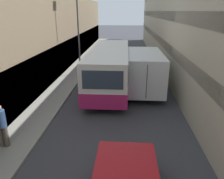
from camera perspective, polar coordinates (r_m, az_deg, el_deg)
name	(u,v)px	position (r m, az deg, el deg)	size (l,w,h in m)	color
ground_plane	(117,94)	(14.78, 1.36, -1.18)	(150.00, 150.00, 0.00)	#38383D
sidewalk_left	(58,92)	(15.46, -13.84, -0.57)	(1.85, 60.00, 0.12)	gray
building_left_shopfront	(24,47)	(15.46, -22.07, 10.31)	(2.40, 60.00, 6.87)	#847056
building_right_apartment	(201,12)	(14.45, 22.34, 18.20)	(2.40, 60.00, 10.52)	#B7AD93
bus	(110,67)	(15.65, -0.58, 5.84)	(2.57, 9.61, 2.83)	silver
box_truck	(143,68)	(15.77, 8.00, 5.67)	(2.38, 7.29, 2.71)	silver
panel_van	(113,49)	(26.44, 0.22, 10.62)	(1.92, 4.64, 1.90)	navy
pedestrian	(1,124)	(9.73, -26.97, -8.13)	(0.42, 0.40, 1.80)	brown
street_lamp	(77,10)	(18.52, -9.05, 19.78)	(0.36, 0.80, 7.69)	#38383D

